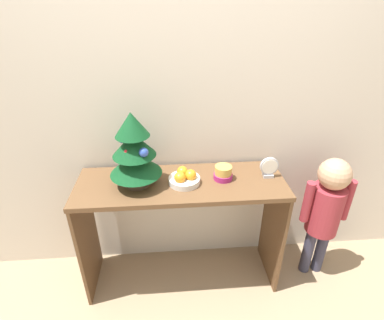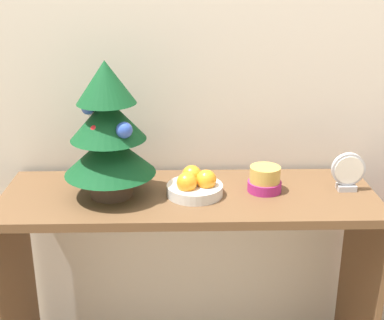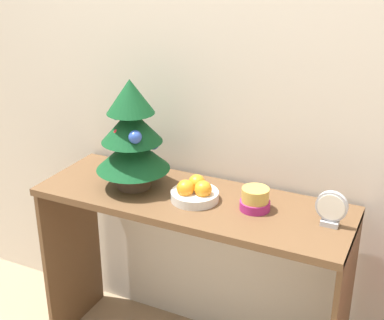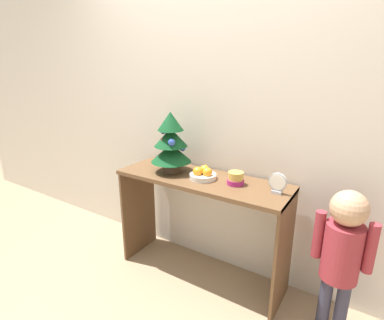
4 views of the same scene
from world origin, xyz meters
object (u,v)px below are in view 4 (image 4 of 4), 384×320
Objects in this scene: mini_tree at (171,143)px; desk_clock at (278,184)px; child_figure at (343,247)px; fruit_bowl at (203,174)px; singing_bowl at (236,178)px.

desk_clock is (0.80, 0.02, -0.16)m from mini_tree.
desk_clock is at bearing 175.06° from child_figure.
child_figure is (0.41, -0.04, -0.29)m from desk_clock.
mini_tree reaches higher than desk_clock.
fruit_bowl is at bearing -0.47° from mini_tree.
mini_tree is 0.82m from desk_clock.
mini_tree is 0.34m from fruit_bowl.
desk_clock is at bearing 2.82° from fruit_bowl.
mini_tree is 0.49× the size of child_figure.
child_figure reaches higher than singing_bowl.
child_figure is at bearing -2.98° from singing_bowl.
child_figure is at bearing -0.60° from fruit_bowl.
singing_bowl is at bearing 2.66° from mini_tree.
mini_tree is 3.91× the size of singing_bowl.
desk_clock reaches higher than fruit_bowl.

